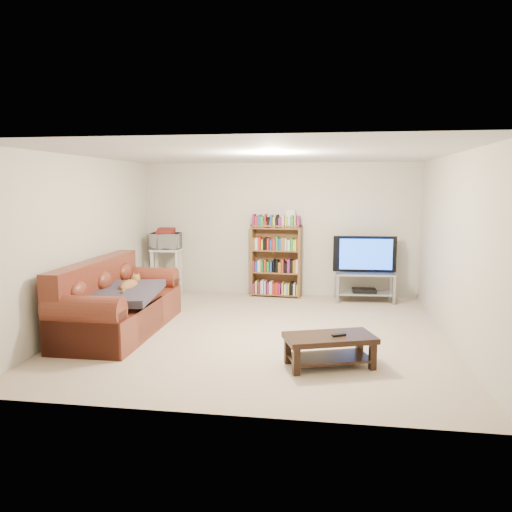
% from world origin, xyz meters
% --- Properties ---
extents(floor, '(5.00, 5.00, 0.00)m').
position_xyz_m(floor, '(0.00, 0.00, 0.00)').
color(floor, '#C9B295').
rests_on(floor, ground).
extents(ceiling, '(5.00, 5.00, 0.00)m').
position_xyz_m(ceiling, '(0.00, 0.00, 2.40)').
color(ceiling, white).
rests_on(ceiling, ground).
extents(wall_back, '(5.00, 0.00, 5.00)m').
position_xyz_m(wall_back, '(0.00, 2.50, 1.20)').
color(wall_back, beige).
rests_on(wall_back, ground).
extents(wall_front, '(5.00, 0.00, 5.00)m').
position_xyz_m(wall_front, '(0.00, -2.50, 1.20)').
color(wall_front, beige).
rests_on(wall_front, ground).
extents(wall_left, '(0.00, 5.00, 5.00)m').
position_xyz_m(wall_left, '(-2.50, 0.00, 1.20)').
color(wall_left, beige).
rests_on(wall_left, ground).
extents(wall_right, '(0.00, 5.00, 5.00)m').
position_xyz_m(wall_right, '(2.50, 0.00, 1.20)').
color(wall_right, beige).
rests_on(wall_right, ground).
extents(sofa, '(1.00, 2.30, 0.98)m').
position_xyz_m(sofa, '(-1.97, -0.21, 0.34)').
color(sofa, maroon).
rests_on(sofa, floor).
extents(blanket, '(0.98, 1.22, 0.19)m').
position_xyz_m(blanket, '(-1.78, -0.37, 0.57)').
color(blanket, '#332D39').
rests_on(blanket, sofa).
extents(cat, '(0.25, 0.63, 0.19)m').
position_xyz_m(cat, '(-1.78, -0.16, 0.63)').
color(cat, brown).
rests_on(cat, sofa).
extents(coffee_table, '(1.09, 0.79, 0.36)m').
position_xyz_m(coffee_table, '(0.96, -1.16, 0.25)').
color(coffee_table, black).
rests_on(coffee_table, floor).
extents(remote, '(0.16, 0.11, 0.02)m').
position_xyz_m(remote, '(1.06, -1.17, 0.37)').
color(remote, black).
rests_on(remote, coffee_table).
extents(tv_stand, '(1.03, 0.50, 0.50)m').
position_xyz_m(tv_stand, '(1.54, 2.13, 0.34)').
color(tv_stand, '#999EA3').
rests_on(tv_stand, floor).
extents(television, '(1.09, 0.20, 0.62)m').
position_xyz_m(television, '(1.54, 2.13, 0.82)').
color(television, black).
rests_on(television, tv_stand).
extents(dvd_player, '(0.42, 0.30, 0.06)m').
position_xyz_m(dvd_player, '(1.54, 2.13, 0.19)').
color(dvd_player, black).
rests_on(dvd_player, tv_stand).
extents(bookshelf, '(0.91, 0.33, 1.30)m').
position_xyz_m(bookshelf, '(-0.02, 2.30, 0.67)').
color(bookshelf, brown).
rests_on(bookshelf, floor).
extents(shelf_clutter, '(0.67, 0.21, 0.28)m').
position_xyz_m(shelf_clutter, '(0.08, 2.31, 1.40)').
color(shelf_clutter, silver).
rests_on(shelf_clutter, bookshelf).
extents(microwave_stand, '(0.56, 0.43, 0.85)m').
position_xyz_m(microwave_stand, '(-2.02, 2.14, 0.54)').
color(microwave_stand, silver).
rests_on(microwave_stand, floor).
extents(microwave, '(0.55, 0.40, 0.29)m').
position_xyz_m(microwave, '(-2.02, 2.14, 0.99)').
color(microwave, silver).
rests_on(microwave, microwave_stand).
extents(game_boxes, '(0.33, 0.30, 0.05)m').
position_xyz_m(game_boxes, '(-2.02, 2.14, 1.16)').
color(game_boxes, maroon).
rests_on(game_boxes, microwave).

